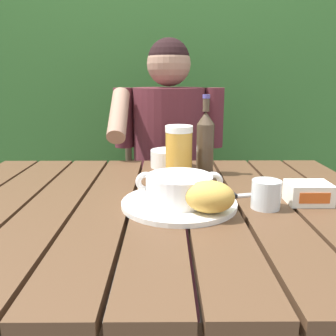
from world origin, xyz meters
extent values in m
cube|color=#4C3320|center=(-0.40, 0.00, 0.74)|extent=(0.12, 0.92, 0.04)
cube|color=#4C3320|center=(-0.26, 0.00, 0.74)|extent=(0.12, 0.92, 0.04)
cube|color=#4C3320|center=(-0.13, 0.00, 0.74)|extent=(0.12, 0.92, 0.04)
cube|color=#4C3320|center=(0.00, 0.00, 0.74)|extent=(0.12, 0.92, 0.04)
cube|color=#4C3320|center=(0.13, 0.00, 0.74)|extent=(0.12, 0.92, 0.04)
cube|color=#4C3320|center=(0.26, 0.00, 0.74)|extent=(0.12, 0.92, 0.04)
cube|color=#4C3320|center=(0.40, 0.00, 0.74)|extent=(0.12, 0.92, 0.04)
cube|color=#4C3320|center=(0.00, 0.43, 0.69)|extent=(1.14, 0.03, 0.08)
cube|color=#4C3320|center=(-0.55, 0.42, 0.36)|extent=(0.06, 0.06, 0.73)
cube|color=#4C3320|center=(0.55, 0.42, 0.36)|extent=(0.06, 0.06, 0.73)
cube|color=#34672D|center=(0.00, 1.50, 0.87)|extent=(3.59, 0.60, 1.73)
cylinder|color=#4C3823|center=(0.23, 1.65, 0.55)|extent=(0.10, 0.10, 1.10)
sphere|color=#34672D|center=(0.23, 1.65, 1.35)|extent=(0.75, 0.75, 0.75)
cylinder|color=#413625|center=(0.25, 0.63, 0.22)|extent=(0.04, 0.04, 0.44)
cylinder|color=#413625|center=(-0.18, 0.63, 0.22)|extent=(0.04, 0.04, 0.44)
cylinder|color=#413625|center=(0.25, 1.06, 0.22)|extent=(0.04, 0.04, 0.44)
cylinder|color=#413625|center=(-0.18, 1.06, 0.22)|extent=(0.04, 0.04, 0.44)
cube|color=#413625|center=(0.03, 0.84, 0.45)|extent=(0.47, 0.46, 0.02)
cylinder|color=#413625|center=(0.25, 1.06, 0.68)|extent=(0.04, 0.04, 0.49)
cylinder|color=#413625|center=(-0.18, 1.06, 0.68)|extent=(0.04, 0.04, 0.49)
cube|color=#413625|center=(0.03, 1.06, 0.61)|extent=(0.44, 0.02, 0.04)
cube|color=#413625|center=(0.03, 1.06, 0.73)|extent=(0.44, 0.02, 0.04)
cube|color=#413625|center=(0.03, 1.06, 0.85)|extent=(0.44, 0.02, 0.04)
cylinder|color=#532128|center=(0.12, 0.54, 0.23)|extent=(0.11, 0.11, 0.45)
cylinder|color=#532128|center=(0.12, 0.64, 0.51)|extent=(0.13, 0.40, 0.13)
cylinder|color=#532128|center=(-0.05, 0.54, 0.23)|extent=(0.11, 0.11, 0.45)
cylinder|color=#532128|center=(-0.05, 0.64, 0.51)|extent=(0.13, 0.40, 0.13)
cylinder|color=#532128|center=(0.03, 0.74, 0.77)|extent=(0.32, 0.32, 0.52)
sphere|color=#966F5B|center=(0.03, 0.74, 1.13)|extent=(0.19, 0.19, 0.19)
sphere|color=black|center=(0.03, 0.74, 1.14)|extent=(0.18, 0.18, 0.18)
cylinder|color=#532128|center=(0.23, 0.72, 0.90)|extent=(0.08, 0.08, 0.26)
cylinder|color=#532128|center=(-0.17, 0.72, 0.90)|extent=(0.08, 0.08, 0.26)
cylinder|color=#966F5B|center=(-0.17, 0.56, 0.93)|extent=(0.07, 0.25, 0.21)
cylinder|color=white|center=(0.05, -0.03, 0.77)|extent=(0.28, 0.28, 0.01)
cylinder|color=white|center=(0.05, -0.03, 0.81)|extent=(0.16, 0.16, 0.06)
cylinder|color=#BA521E|center=(0.05, -0.03, 0.82)|extent=(0.14, 0.14, 0.01)
torus|color=white|center=(-0.03, -0.03, 0.82)|extent=(0.05, 0.01, 0.05)
torus|color=white|center=(0.13, -0.03, 0.82)|extent=(0.05, 0.01, 0.05)
ellipsoid|color=gold|center=(0.12, -0.11, 0.81)|extent=(0.13, 0.10, 0.07)
cylinder|color=gold|center=(0.06, 0.22, 0.83)|extent=(0.08, 0.08, 0.14)
cylinder|color=white|center=(0.06, 0.22, 0.92)|extent=(0.08, 0.08, 0.02)
cylinder|color=#453627|center=(0.15, 0.27, 0.84)|extent=(0.06, 0.06, 0.16)
cone|color=#453627|center=(0.15, 0.27, 0.94)|extent=(0.06, 0.06, 0.04)
cylinder|color=#453627|center=(0.15, 0.27, 0.98)|extent=(0.02, 0.02, 0.04)
cylinder|color=#4B428D|center=(0.15, 0.27, 1.01)|extent=(0.02, 0.02, 0.01)
cylinder|color=silver|center=(0.26, -0.05, 0.80)|extent=(0.07, 0.07, 0.07)
cube|color=white|center=(0.38, -0.01, 0.79)|extent=(0.10, 0.08, 0.05)
cube|color=#CE561F|center=(0.38, -0.05, 0.79)|extent=(0.07, 0.00, 0.03)
cube|color=silver|center=(0.24, 0.04, 0.76)|extent=(0.12, 0.04, 0.00)
cube|color=black|center=(0.18, 0.02, 0.77)|extent=(0.06, 0.03, 0.01)
cylinder|color=white|center=(0.03, 0.37, 0.79)|extent=(0.13, 0.13, 0.06)
camera|label=1|loc=(0.02, -0.86, 1.07)|focal=38.06mm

